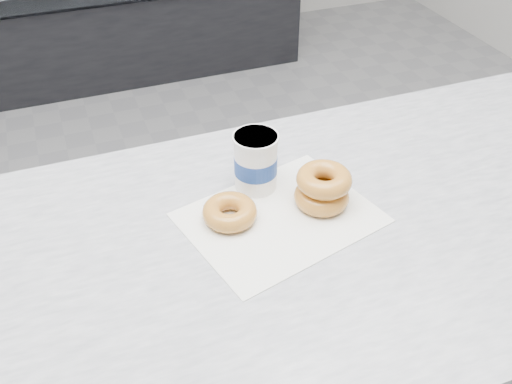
% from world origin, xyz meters
% --- Properties ---
extents(ground, '(5.00, 5.00, 0.00)m').
position_xyz_m(ground, '(0.00, 0.00, 0.00)').
color(ground, gray).
rests_on(ground, ground).
extents(wax_paper, '(0.39, 0.34, 0.00)m').
position_xyz_m(wax_paper, '(0.10, -0.55, 0.90)').
color(wax_paper, white).
rests_on(wax_paper, counter).
extents(donut_single, '(0.11, 0.11, 0.04)m').
position_xyz_m(donut_single, '(0.01, -0.52, 0.92)').
color(donut_single, '#C57636').
rests_on(donut_single, wax_paper).
extents(donut_stack, '(0.15, 0.15, 0.07)m').
position_xyz_m(donut_stack, '(0.19, -0.54, 0.94)').
color(donut_stack, '#C57636').
rests_on(donut_stack, wax_paper).
extents(coffee_cup, '(0.09, 0.09, 0.12)m').
position_xyz_m(coffee_cup, '(0.09, -0.44, 0.96)').
color(coffee_cup, white).
rests_on(coffee_cup, counter).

